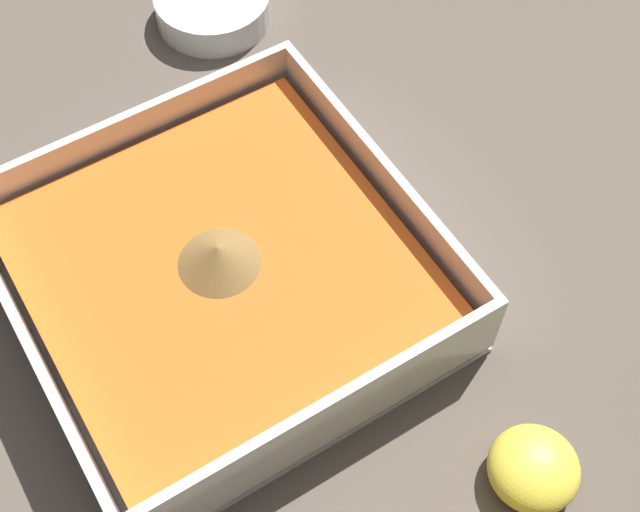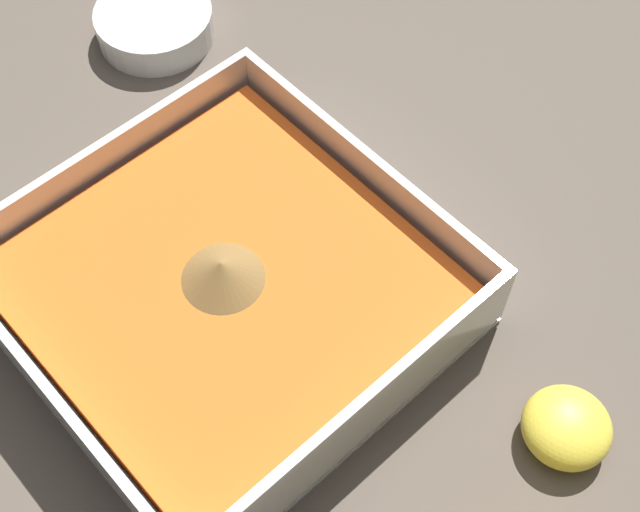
# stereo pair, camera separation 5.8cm
# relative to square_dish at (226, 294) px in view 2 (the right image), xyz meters

# --- Properties ---
(ground_plane) EXTENTS (4.00, 4.00, 0.00)m
(ground_plane) POSITION_rel_square_dish_xyz_m (0.02, -0.05, -0.02)
(ground_plane) COLOR brown
(square_dish) EXTENTS (0.25, 0.25, 0.06)m
(square_dish) POSITION_rel_square_dish_xyz_m (0.00, 0.00, 0.00)
(square_dish) COLOR silver
(square_dish) RESTS_ON ground_plane
(spice_bowl) EXTENTS (0.09, 0.09, 0.03)m
(spice_bowl) POSITION_rel_square_dish_xyz_m (0.24, -0.12, -0.01)
(spice_bowl) COLOR silver
(spice_bowl) RESTS_ON ground_plane
(lemon_half) EXTENTS (0.05, 0.05, 0.03)m
(lemon_half) POSITION_rel_square_dish_xyz_m (-0.20, -0.09, -0.01)
(lemon_half) COLOR yellow
(lemon_half) RESTS_ON ground_plane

